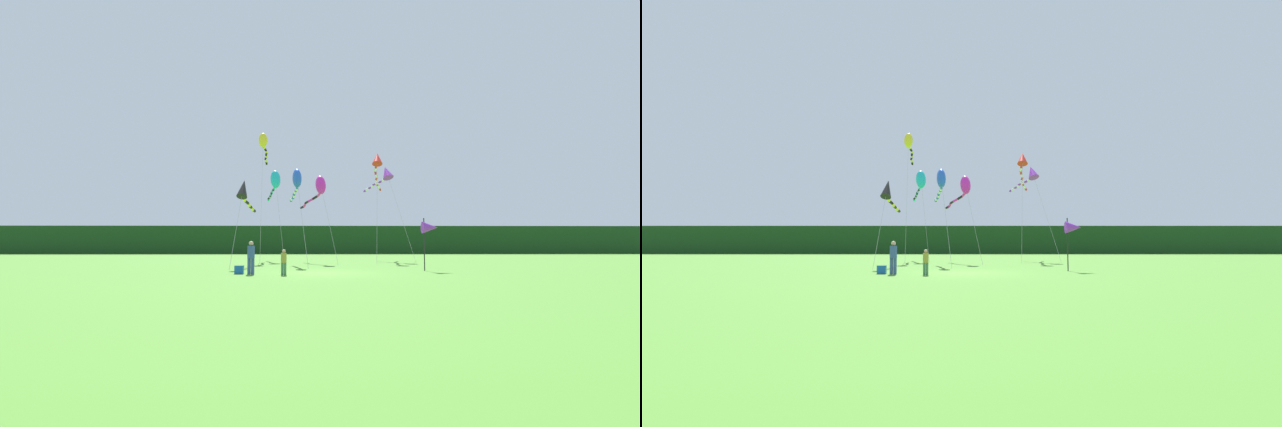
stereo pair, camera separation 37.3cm
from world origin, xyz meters
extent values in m
plane|color=#4C842D|center=(0.00, 0.00, 0.00)|extent=(120.00, 120.00, 0.00)
cube|color=#193D19|center=(0.00, 45.00, 2.22)|extent=(108.00, 3.89, 4.44)
cylinder|color=#334C8C|center=(-3.75, -0.97, 0.41)|extent=(0.17, 0.17, 0.81)
cylinder|color=#334C8C|center=(-3.56, -0.97, 0.41)|extent=(0.17, 0.17, 0.81)
cylinder|color=#334C8C|center=(-3.65, -0.97, 1.13)|extent=(0.37, 0.37, 0.64)
sphere|color=tan|center=(-3.65, -0.97, 1.57)|extent=(0.24, 0.24, 0.24)
cylinder|color=#3F724C|center=(-2.01, -1.55, 0.31)|extent=(0.13, 0.13, 0.61)
cylinder|color=#3F724C|center=(-1.87, -1.55, 0.31)|extent=(0.13, 0.13, 0.61)
cylinder|color=olive|center=(-1.94, -1.55, 0.85)|extent=(0.28, 0.28, 0.48)
sphere|color=tan|center=(-1.94, -1.55, 1.19)|extent=(0.18, 0.18, 0.18)
cube|color=#1959B2|center=(-4.30, -0.68, 0.22)|extent=(0.45, 0.35, 0.43)
cylinder|color=black|center=(5.94, 1.54, 1.52)|extent=(0.06, 0.06, 3.05)
cone|color=purple|center=(6.29, 1.54, 2.50)|extent=(0.90, 0.70, 0.70)
cylinder|color=#B2B2B2|center=(-5.30, 3.81, 2.62)|extent=(0.34, 2.64, 5.26)
cone|color=black|center=(-5.14, 5.12, 5.25)|extent=(0.86, 1.31, 1.50)
cylinder|color=black|center=(-5.15, 5.35, 4.68)|extent=(0.23, 0.51, 0.27)
cylinder|color=yellow|center=(-5.16, 5.81, 4.58)|extent=(0.21, 0.52, 0.32)
cylinder|color=black|center=(-5.09, 6.27, 4.45)|extent=(0.35, 0.56, 0.33)
cylinder|color=yellow|center=(-5.00, 6.72, 4.32)|extent=(0.24, 0.53, 0.32)
cylinder|color=black|center=(-4.96, 7.18, 4.21)|extent=(0.26, 0.52, 0.29)
cylinder|color=yellow|center=(-4.90, 7.64, 4.11)|extent=(0.27, 0.53, 0.31)
cylinder|color=black|center=(-4.83, 8.10, 4.01)|extent=(0.27, 0.52, 0.28)
cylinder|color=#B2B2B2|center=(-3.46, 14.64, 3.81)|extent=(1.12, 3.13, 7.63)
ellipsoid|color=#1EB7CC|center=(-4.00, 16.19, 7.62)|extent=(1.31, 1.55, 1.94)
cylinder|color=#1EB7CC|center=(-4.09, 16.37, 6.84)|extent=(0.38, 0.50, 0.33)
cylinder|color=black|center=(-4.23, 16.74, 6.73)|extent=(0.31, 0.48, 0.29)
cylinder|color=#1EB7CC|center=(-4.36, 17.11, 6.62)|extent=(0.37, 0.49, 0.30)
cylinder|color=black|center=(-4.48, 17.48, 6.50)|extent=(0.29, 0.49, 0.32)
cylinder|color=#1EB7CC|center=(-4.56, 17.87, 6.39)|extent=(0.28, 0.47, 0.28)
cylinder|color=black|center=(-4.65, 18.25, 6.31)|extent=(0.31, 0.47, 0.27)
cylinder|color=#1EB7CC|center=(-4.75, 18.64, 6.24)|extent=(0.28, 0.47, 0.28)
cylinder|color=black|center=(-4.88, 19.01, 6.15)|extent=(0.38, 0.48, 0.29)
cylinder|color=#1EB7CC|center=(-4.99, 19.38, 6.04)|extent=(0.25, 0.47, 0.32)
cylinder|color=#B2B2B2|center=(4.92, 12.26, 4.60)|extent=(0.75, 3.78, 9.20)
cone|color=red|center=(5.29, 14.14, 9.19)|extent=(1.15, 1.44, 1.40)
cylinder|color=red|center=(5.27, 14.49, 8.62)|extent=(0.24, 0.78, 0.43)
cylinder|color=white|center=(5.27, 15.19, 8.42)|extent=(0.26, 0.76, 0.35)
cylinder|color=red|center=(5.38, 15.88, 8.25)|extent=(0.36, 0.78, 0.37)
cylinder|color=white|center=(5.57, 16.56, 8.07)|extent=(0.45, 0.77, 0.37)
cylinder|color=red|center=(5.70, 17.24, 7.91)|extent=(0.21, 0.75, 0.35)
cylinder|color=white|center=(5.75, 17.94, 7.71)|extent=(0.30, 0.79, 0.42)
cylinder|color=red|center=(5.93, 18.61, 7.54)|extent=(0.45, 0.76, 0.32)
cylinder|color=white|center=(6.19, 19.27, 7.39)|extent=(0.47, 0.77, 0.37)
cylinder|color=red|center=(6.43, 19.93, 7.23)|extent=(0.43, 0.77, 0.34)
cylinder|color=#B2B2B2|center=(0.78, 10.03, 3.21)|extent=(1.28, 3.13, 6.44)
ellipsoid|color=#E026B2|center=(0.15, 11.58, 6.43)|extent=(1.27, 1.57, 1.82)
cylinder|color=#E026B2|center=(0.04, 11.92, 5.69)|extent=(0.42, 0.79, 0.38)
cylinder|color=black|center=(-0.26, 12.56, 5.51)|extent=(0.59, 0.75, 0.38)
cylinder|color=#E026B2|center=(-0.67, 13.15, 5.33)|extent=(0.59, 0.74, 0.35)
cylinder|color=black|center=(-1.00, 13.78, 5.21)|extent=(0.46, 0.76, 0.29)
cylinder|color=#E026B2|center=(-1.20, 14.47, 5.05)|extent=(0.35, 0.80, 0.40)
cylinder|color=black|center=(-1.43, 15.14, 4.90)|extent=(0.50, 0.76, 0.30)
cylinder|color=#B2B2B2|center=(7.34, 14.33, 4.15)|extent=(1.80, 3.47, 8.30)
cone|color=purple|center=(6.46, 16.05, 8.29)|extent=(1.56, 1.74, 1.53)
cylinder|color=purple|center=(6.41, 16.26, 7.77)|extent=(0.30, 0.50, 0.27)
cylinder|color=white|center=(6.27, 16.67, 7.67)|extent=(0.38, 0.53, 0.32)
cylinder|color=purple|center=(6.05, 17.05, 7.55)|extent=(0.44, 0.51, 0.29)
cylinder|color=white|center=(5.80, 17.41, 7.46)|extent=(0.44, 0.50, 0.28)
cylinder|color=purple|center=(5.56, 17.77, 7.39)|extent=(0.39, 0.50, 0.24)
cylinder|color=white|center=(5.41, 18.18, 7.30)|extent=(0.31, 0.53, 0.33)
cylinder|color=purple|center=(5.26, 18.58, 7.18)|extent=(0.40, 0.51, 0.29)
cylinder|color=white|center=(5.02, 18.95, 7.07)|extent=(0.45, 0.52, 0.33)
cylinder|color=purple|center=(4.84, 19.34, 6.97)|extent=(0.31, 0.50, 0.27)
cylinder|color=#B2B2B2|center=(-1.21, 5.75, 3.18)|extent=(0.91, 3.97, 6.36)
ellipsoid|color=blue|center=(-1.65, 7.72, 6.35)|extent=(0.95, 1.52, 1.73)
cylinder|color=blue|center=(-1.66, 7.90, 5.71)|extent=(0.21, 0.41, 0.28)
cylinder|color=white|center=(-1.69, 8.26, 5.63)|extent=(0.27, 0.43, 0.27)
cylinder|color=blue|center=(-1.76, 8.62, 5.57)|extent=(0.26, 0.41, 0.25)
cylinder|color=white|center=(-1.84, 8.97, 5.51)|extent=(0.31, 0.45, 0.28)
cylinder|color=blue|center=(-1.93, 9.32, 5.40)|extent=(0.27, 0.45, 0.31)
cylinder|color=white|center=(-1.98, 9.68, 5.29)|extent=(0.24, 0.43, 0.30)
cylinder|color=blue|center=(-2.04, 10.03, 5.19)|extent=(0.29, 0.45, 0.29)
cylinder|color=white|center=(-2.16, 10.37, 5.12)|extent=(0.35, 0.44, 0.26)
cylinder|color=blue|center=(-2.25, 10.72, 5.06)|extent=(0.22, 0.40, 0.25)
cylinder|color=#B2B2B2|center=(-5.11, 14.69, 5.66)|extent=(0.18, 2.75, 11.32)
ellipsoid|color=yellow|center=(-5.19, 16.06, 11.31)|extent=(0.87, 0.98, 1.51)
cylinder|color=yellow|center=(-5.15, 16.31, 10.70)|extent=(0.28, 0.56, 0.28)
cylinder|color=black|center=(-5.07, 16.80, 10.61)|extent=(0.30, 0.58, 0.31)
cylinder|color=yellow|center=(-5.02, 17.31, 10.52)|extent=(0.20, 0.53, 0.27)
cylinder|color=black|center=(-5.07, 17.81, 10.40)|extent=(0.31, 0.60, 0.36)
cylinder|color=yellow|center=(-5.14, 18.31, 10.28)|extent=(0.24, 0.55, 0.27)
cylinder|color=black|center=(-5.23, 18.80, 10.19)|extent=(0.35, 0.58, 0.31)
cylinder|color=yellow|center=(-5.28, 19.29, 10.06)|extent=(0.25, 0.58, 0.34)
cylinder|color=black|center=(-5.28, 19.80, 9.90)|extent=(0.23, 0.58, 0.36)
camera|label=1|loc=(-0.51, -22.14, 1.54)|focal=23.10mm
camera|label=2|loc=(-0.13, -22.15, 1.54)|focal=23.10mm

